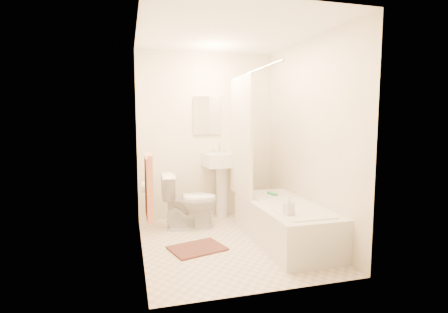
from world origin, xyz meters
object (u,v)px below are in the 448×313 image
object	(u,v)px
bath_mat	(197,248)
soap_bottle	(289,206)
bathtub	(284,223)
sink	(222,183)
toilet	(190,201)

from	to	relation	value
bath_mat	soap_bottle	size ratio (longest dim) A/B	2.89
bathtub	sink	bearing A→B (deg)	110.75
sink	soap_bottle	bearing A→B (deg)	-86.28
sink	bathtub	size ratio (longest dim) A/B	0.64
toilet	soap_bottle	distance (m)	1.54
toilet	sink	bearing A→B (deg)	-53.93
bathtub	soap_bottle	distance (m)	0.60
sink	soap_bottle	world-z (taller)	sink
sink	bathtub	world-z (taller)	sink
sink	toilet	bearing A→B (deg)	-152.53
bathtub	soap_bottle	world-z (taller)	soap_bottle
bath_mat	sink	bearing A→B (deg)	62.22
toilet	bathtub	xyz separation A→B (m)	(0.99, -0.82, -0.13)
toilet	bathtub	distance (m)	1.29
bath_mat	toilet	bearing A→B (deg)	86.05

